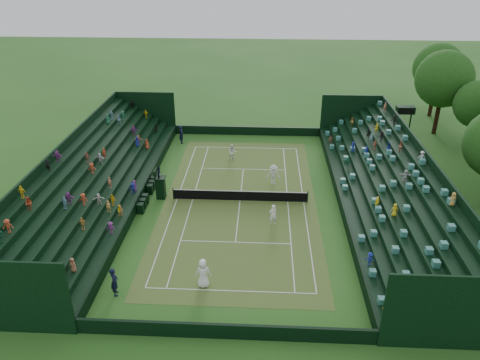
{
  "coord_description": "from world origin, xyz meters",
  "views": [
    {
      "loc": [
        1.86,
        -35.32,
        19.63
      ],
      "look_at": [
        0.0,
        0.0,
        2.0
      ],
      "focal_mm": 35.0,
      "sensor_mm": 36.0,
      "label": 1
    }
  ],
  "objects_px": {
    "player_far_west": "(232,153)",
    "tennis_net": "(240,195)",
    "player_near_west": "(203,273)",
    "umpire_chair": "(160,185)",
    "player_near_east": "(273,215)",
    "player_far_east": "(273,175)"
  },
  "relations": [
    {
      "from": "player_near_west",
      "to": "player_near_east",
      "type": "relative_size",
      "value": 1.15
    },
    {
      "from": "umpire_chair",
      "to": "player_far_west",
      "type": "distance_m",
      "value": 10.11
    },
    {
      "from": "player_near_west",
      "to": "tennis_net",
      "type": "bearing_deg",
      "value": -105.06
    },
    {
      "from": "umpire_chair",
      "to": "player_far_east",
      "type": "relative_size",
      "value": 1.54
    },
    {
      "from": "player_near_east",
      "to": "player_far_east",
      "type": "relative_size",
      "value": 0.91
    },
    {
      "from": "player_near_east",
      "to": "player_far_west",
      "type": "xyz_separation_m",
      "value": [
        -4.01,
        12.21,
        -0.02
      ]
    },
    {
      "from": "umpire_chair",
      "to": "player_far_west",
      "type": "bearing_deg",
      "value": 55.72
    },
    {
      "from": "tennis_net",
      "to": "player_near_west",
      "type": "distance_m",
      "value": 11.62
    },
    {
      "from": "tennis_net",
      "to": "player_far_west",
      "type": "relative_size",
      "value": 6.78
    },
    {
      "from": "player_near_east",
      "to": "player_near_west",
      "type": "bearing_deg",
      "value": 41.62
    },
    {
      "from": "tennis_net",
      "to": "player_near_west",
      "type": "xyz_separation_m",
      "value": [
        -1.75,
        -11.48,
        0.49
      ]
    },
    {
      "from": "tennis_net",
      "to": "player_near_east",
      "type": "relative_size",
      "value": 6.63
    },
    {
      "from": "player_near_east",
      "to": "player_far_east",
      "type": "bearing_deg",
      "value": -109.0
    },
    {
      "from": "umpire_chair",
      "to": "player_near_west",
      "type": "distance_m",
      "value": 12.75
    },
    {
      "from": "umpire_chair",
      "to": "player_near_west",
      "type": "xyz_separation_m",
      "value": [
        5.16,
        -11.66,
        -0.26
      ]
    },
    {
      "from": "tennis_net",
      "to": "player_near_east",
      "type": "xyz_separation_m",
      "value": [
        2.79,
        -3.69,
        0.35
      ]
    },
    {
      "from": "umpire_chair",
      "to": "tennis_net",
      "type": "bearing_deg",
      "value": -1.51
    },
    {
      "from": "tennis_net",
      "to": "player_far_west",
      "type": "xyz_separation_m",
      "value": [
        -1.22,
        8.52,
        0.33
      ]
    },
    {
      "from": "player_far_west",
      "to": "tennis_net",
      "type": "bearing_deg",
      "value": -95.73
    },
    {
      "from": "tennis_net",
      "to": "player_far_east",
      "type": "xyz_separation_m",
      "value": [
        2.89,
        3.33,
        0.44
      ]
    },
    {
      "from": "player_near_east",
      "to": "tennis_net",
      "type": "bearing_deg",
      "value": -71.1
    },
    {
      "from": "umpire_chair",
      "to": "player_near_west",
      "type": "relative_size",
      "value": 1.47
    }
  ]
}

